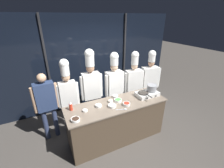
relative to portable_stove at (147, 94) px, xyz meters
The scene contains 22 objects.
ground_plane 1.26m from the portable_stove, behind, with size 24.00×24.00×0.00m, color #47423D.
window_wall_back 1.96m from the portable_stove, 113.89° to the left, with size 5.45×0.09×2.70m.
demo_counter 0.93m from the portable_stove, behind, with size 2.18×0.69×0.94m.
portable_stove is the anchor object (origin of this frame).
frying_pan 0.14m from the portable_stove, behind, with size 0.24×0.42×0.04m.
stock_pot 0.18m from the portable_stove, ahead, with size 0.25×0.22×0.15m.
squeeze_bottle_chili 1.72m from the portable_stove, behind, with size 0.07×0.07×0.18m.
prep_bowl_scallions 0.73m from the portable_stove, behind, with size 0.17×0.17×0.05m.
prep_bowl_rice 1.18m from the portable_stove, behind, with size 0.13×0.13×0.05m.
prep_bowl_shrimp 0.89m from the portable_stove, behind, with size 0.10×0.10×0.05m.
prep_bowl_garlic 0.74m from the portable_stove, 160.49° to the left, with size 0.13×0.13×0.06m.
prep_bowl_chili_flakes 0.65m from the portable_stove, 167.67° to the right, with size 0.16×0.16×0.05m.
prep_bowl_chicken 0.93m from the portable_stove, behind, with size 0.17×0.17×0.05m.
prep_bowl_bean_sprouts 1.48m from the portable_stove, behind, with size 0.10×0.10×0.04m.
prep_bowl_soy_glaze 1.72m from the portable_stove, behind, with size 0.16×0.16×0.05m.
serving_spoon_slotted 0.82m from the portable_stove, 161.87° to the right, with size 0.22×0.10×0.02m.
person_guest 2.24m from the portable_stove, 161.47° to the left, with size 0.52×0.24×1.59m.
chef_head 1.80m from the portable_stove, 156.92° to the left, with size 0.48×0.20×1.83m.
chef_sous 1.33m from the portable_stove, 146.80° to the left, with size 0.53×0.22×1.98m.
chef_line 0.86m from the portable_stove, 125.89° to the left, with size 0.55×0.26×1.86m.
chef_pastry 0.73m from the portable_stove, 82.12° to the left, with size 0.57×0.27×1.82m.
chef_apprentice 0.93m from the portable_stove, 47.63° to the left, with size 0.60×0.31×1.80m.
Camera 1 is at (-1.29, -2.39, 2.62)m, focal length 24.00 mm.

